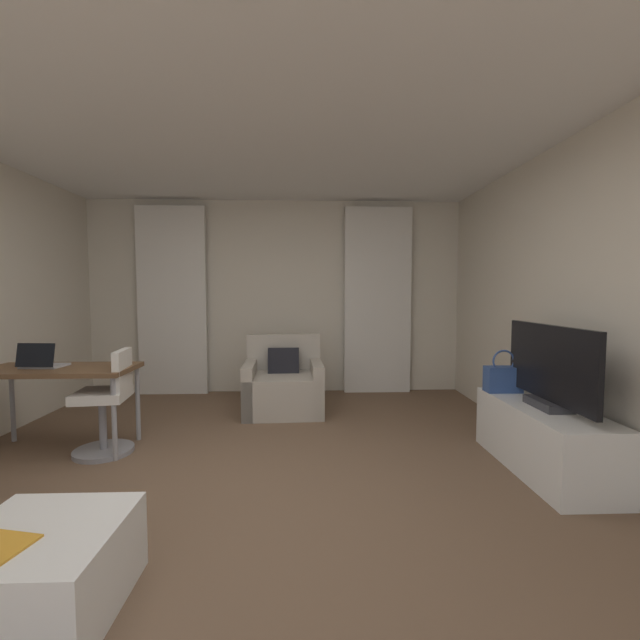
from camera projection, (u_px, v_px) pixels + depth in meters
ground_plane at (247, 497)px, 2.80m from camera, size 12.00×12.00×0.00m
wall_window at (276, 297)px, 5.73m from camera, size 5.12×0.06×2.60m
wall_right at (624, 302)px, 2.80m from camera, size 0.06×6.12×2.60m
ceiling at (242, 90)px, 2.62m from camera, size 5.12×6.12×0.06m
curtain_left_panel at (172, 301)px, 5.55m from camera, size 0.90×0.06×2.50m
curtain_right_panel at (378, 301)px, 5.65m from camera, size 0.90×0.06×2.50m
armchair at (284, 386)px, 4.79m from camera, size 0.90×0.84×0.86m
desk at (59, 375)px, 3.57m from camera, size 1.23×0.58×0.72m
desk_chair at (107, 407)px, 3.53m from camera, size 0.48×0.48×0.88m
laptop at (42, 362)px, 3.56m from camera, size 0.34×0.27×0.22m
coffee_table at (42, 572)px, 1.76m from camera, size 0.64×0.65×0.37m
tv_console at (543, 438)px, 3.19m from camera, size 0.50×1.27×0.50m
tv_flatscreen at (549, 369)px, 3.11m from camera, size 0.20×1.09×0.62m
handbag_primary at (503, 378)px, 3.62m from camera, size 0.30×0.14×0.37m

